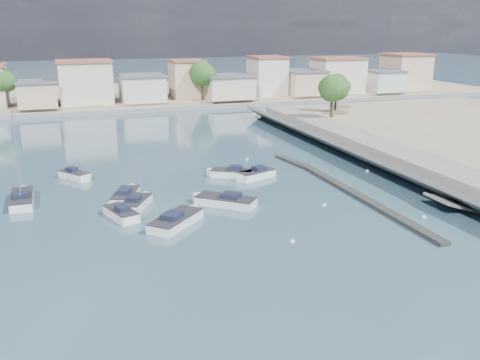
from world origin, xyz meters
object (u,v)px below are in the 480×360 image
at_px(motorboat_e, 126,196).
at_px(sailboat, 22,198).
at_px(motorboat_d, 254,175).
at_px(motorboat_a, 120,213).
at_px(motorboat_f, 229,173).
at_px(motorboat_b, 137,203).
at_px(motorboat_g, 76,176).
at_px(motorboat_c, 223,201).
at_px(motorboat_h, 178,220).

height_order(motorboat_e, sailboat, sailboat).
relative_size(motorboat_d, motorboat_e, 0.93).
xyz_separation_m(motorboat_a, motorboat_f, (13.20, 9.54, -0.00)).
distance_m(motorboat_a, motorboat_b, 3.00).
distance_m(motorboat_e, motorboat_g, 9.98).
height_order(motorboat_b, motorboat_e, same).
distance_m(motorboat_c, motorboat_h, 6.28).
bearing_deg(motorboat_b, motorboat_c, -14.37).
height_order(motorboat_d, sailboat, sailboat).
distance_m(motorboat_c, motorboat_e, 9.65).
height_order(motorboat_b, motorboat_d, same).
xyz_separation_m(motorboat_a, motorboat_h, (4.51, -3.26, -0.00)).
relative_size(motorboat_f, motorboat_g, 1.26).
bearing_deg(sailboat, motorboat_d, 1.62).
xyz_separation_m(motorboat_d, motorboat_e, (-14.40, -2.94, 0.00)).
height_order(motorboat_c, motorboat_g, same).
xyz_separation_m(motorboat_b, motorboat_f, (11.36, 7.17, 0.00)).
bearing_deg(motorboat_c, motorboat_f, 68.77).
distance_m(motorboat_f, motorboat_h, 15.47).
height_order(motorboat_a, motorboat_b, same).
bearing_deg(motorboat_d, sailboat, -178.38).
bearing_deg(motorboat_f, motorboat_b, -147.74).
height_order(motorboat_a, sailboat, sailboat).
bearing_deg(motorboat_b, motorboat_e, 104.20).
distance_m(motorboat_b, motorboat_e, 2.72).
distance_m(motorboat_d, motorboat_h, 15.75).
xyz_separation_m(motorboat_c, motorboat_d, (5.93, 7.58, -0.00)).
bearing_deg(motorboat_f, motorboat_e, -159.34).
distance_m(motorboat_f, sailboat, 21.76).
distance_m(motorboat_c, motorboat_f, 9.84).
distance_m(motorboat_d, motorboat_g, 19.73).
distance_m(motorboat_a, sailboat, 11.14).
xyz_separation_m(motorboat_b, sailboat, (-10.28, 4.90, 0.04)).
distance_m(motorboat_a, motorboat_f, 16.29).
bearing_deg(motorboat_h, motorboat_a, 144.14).
bearing_deg(motorboat_g, motorboat_a, -77.05).
relative_size(motorboat_d, motorboat_f, 0.99).
xyz_separation_m(motorboat_b, motorboat_h, (2.67, -5.62, 0.00)).
bearing_deg(motorboat_d, motorboat_f, 146.06).
distance_m(motorboat_b, sailboat, 11.39).
bearing_deg(motorboat_d, motorboat_b, -157.89).
bearing_deg(motorboat_a, motorboat_b, 52.17).
bearing_deg(sailboat, motorboat_b, -25.49).
distance_m(motorboat_d, sailboat, 24.02).
bearing_deg(motorboat_g, motorboat_h, -65.86).
bearing_deg(motorboat_d, motorboat_c, -128.05).
bearing_deg(motorboat_c, motorboat_e, 151.30).
bearing_deg(motorboat_d, motorboat_e, -168.45).
bearing_deg(motorboat_f, motorboat_c, -111.23).
bearing_deg(motorboat_a, sailboat, 139.27).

